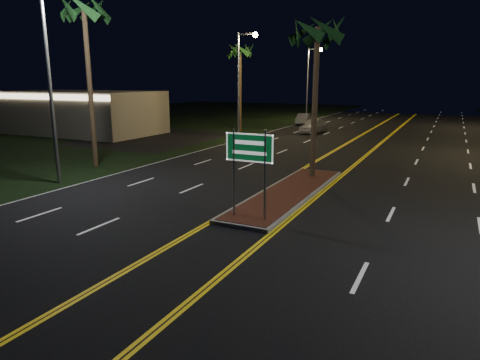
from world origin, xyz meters
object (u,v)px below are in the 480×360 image
Objects in this scene: palm_left_near at (84,11)px; car_near at (313,124)px; palm_median at (318,32)px; car_far at (303,118)px; commercial_building at (81,112)px; median_island at (289,193)px; streetlight_left_far at (311,75)px; highway_sign at (249,156)px; streetlight_left_near at (54,66)px; streetlight_left_mid at (242,73)px; palm_left_far at (240,51)px.

palm_left_near is 2.01× the size of car_near.
palm_median is 1.93× the size of car_far.
median_island is at bearing -26.55° from commercial_building.
car_far is at bearing 118.15° from car_near.
streetlight_left_far reaches higher than car_near.
commercial_building is 28.18m from palm_median.
highway_sign is 36.11m from car_far.
palm_left_near is at bearing 157.40° from highway_sign.
palm_left_near is (-12.50, -2.50, 1.40)m from palm_median.
streetlight_left_near is 0.92× the size of palm_left_near.
palm_left_near is (-1.89, -16.00, 3.02)m from streetlight_left_mid.
streetlight_left_near is at bearing -64.74° from palm_left_near.
streetlight_left_far is 2.10× the size of car_far.
median_island is at bearing -81.43° from car_far.
car_far is at bearing 105.03° from highway_sign.
car_far is at bearing 109.02° from palm_median.
median_island is 20.80m from streetlight_left_mid.
streetlight_left_near is at bearing -90.00° from streetlight_left_mid.
highway_sign is 42.67m from streetlight_left_far.
palm_left_near is (-1.89, -36.00, 3.02)m from streetlight_left_far.
car_near is at bearing 106.74° from palm_median.
highway_sign is 14.92m from palm_left_near.
streetlight_left_far is 36.18m from palm_left_near.
car_far is at bearing -78.82° from streetlight_left_far.
car_far is at bearing 70.31° from palm_left_far.
median_island is 32.03m from car_far.
commercial_building is 1.67× the size of streetlight_left_far.
median_island is 1.05× the size of palm_left_near.
streetlight_left_near is 1.00× the size of streetlight_left_mid.
palm_left_far is (-2.19, 24.00, 2.09)m from streetlight_left_near.
highway_sign is 23.93m from streetlight_left_mid.
car_far is (1.26, 13.63, -4.94)m from streetlight_left_mid.
palm_median is at bearing -79.39° from car_far.
streetlight_left_far is at bearing 107.58° from palm_median.
streetlight_left_mid is 1.02× the size of palm_left_far.
streetlight_left_mid reaches higher than car_near.
car_far is (-9.35, 34.83, -1.69)m from highway_sign.
streetlight_left_mid reaches higher than car_far.
commercial_building is 19.25m from palm_left_near.
streetlight_left_far is at bearing 57.35° from commercial_building.
commercial_building is at bearing 133.90° from streetlight_left_near.
median_island is 15.20m from palm_left_near.
car_far is (-9.35, 30.63, 0.63)m from median_island.
streetlight_left_near reaches higher than palm_left_far.
palm_left_near reaches higher than median_island.
streetlight_left_mid reaches higher than palm_left_far.
car_near is at bearing 16.21° from palm_left_far.
palm_left_near is 30.84m from car_far.
palm_left_near is 2.28× the size of car_far.
commercial_building is 22.49m from streetlight_left_near.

